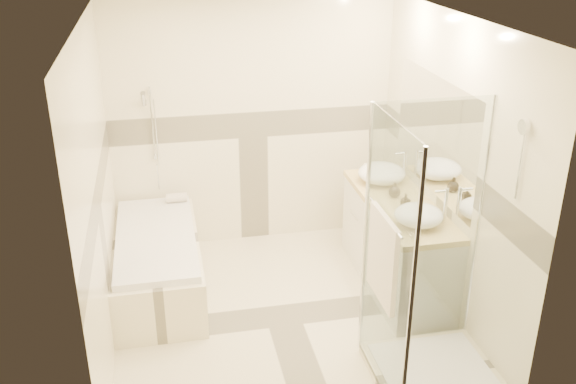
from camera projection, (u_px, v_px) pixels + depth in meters
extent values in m
cube|color=beige|center=(283.00, 316.00, 5.54)|extent=(2.80, 3.00, 0.01)
cube|color=white|center=(281.00, 19.00, 4.53)|extent=(2.80, 3.00, 0.01)
cube|color=#EFE4BF|center=(253.00, 125.00, 6.38)|extent=(2.80, 0.01, 2.50)
cube|color=#EFE4BF|center=(333.00, 282.00, 3.68)|extent=(2.80, 0.01, 2.50)
cube|color=#EFE4BF|center=(97.00, 197.00, 4.77)|extent=(0.01, 3.00, 2.50)
cube|color=#EFE4BF|center=(449.00, 169.00, 5.29)|extent=(0.01, 3.00, 2.50)
cube|color=white|center=(434.00, 135.00, 5.48)|extent=(0.01, 1.60, 1.00)
cylinder|color=silver|center=(152.00, 122.00, 6.13)|extent=(0.02, 0.02, 0.70)
cube|color=#EFE4BF|center=(158.00, 265.00, 5.83)|extent=(0.75, 1.70, 0.50)
cube|color=white|center=(156.00, 238.00, 5.72)|extent=(0.69, 1.60, 0.06)
ellipsoid|color=white|center=(156.00, 243.00, 5.74)|extent=(0.56, 1.40, 0.16)
cube|color=white|center=(397.00, 246.00, 5.85)|extent=(0.55, 1.60, 0.80)
cylinder|color=silver|center=(382.00, 256.00, 5.38)|extent=(0.01, 0.24, 0.01)
cylinder|color=silver|center=(354.00, 215.00, 6.10)|extent=(0.01, 0.24, 0.01)
cube|color=#E2C777|center=(400.00, 204.00, 5.68)|extent=(0.57, 1.62, 0.05)
cube|color=#EFE4BF|center=(435.00, 376.00, 4.76)|extent=(0.90, 0.90, 0.08)
cube|color=white|center=(436.00, 371.00, 4.74)|extent=(0.80, 0.80, 0.01)
cube|color=white|center=(387.00, 265.00, 4.27)|extent=(0.01, 0.90, 2.00)
cube|color=white|center=(423.00, 229.00, 4.75)|extent=(0.90, 0.01, 2.00)
cylinder|color=silver|center=(411.00, 302.00, 3.87)|extent=(0.03, 0.03, 2.00)
cylinder|color=silver|center=(365.00, 235.00, 4.67)|extent=(0.03, 0.03, 2.00)
cylinder|color=silver|center=(479.00, 224.00, 4.84)|extent=(0.03, 0.03, 2.00)
cylinder|color=silver|center=(524.00, 127.00, 4.06)|extent=(0.03, 0.10, 0.10)
cylinder|color=silver|center=(385.00, 217.00, 4.12)|extent=(0.02, 0.60, 0.02)
cube|color=white|center=(382.00, 258.00, 4.24)|extent=(0.04, 0.48, 0.62)
ellipsoid|color=white|center=(382.00, 173.00, 6.03)|extent=(0.45, 0.45, 0.18)
ellipsoid|color=white|center=(419.00, 215.00, 5.22)|extent=(0.40, 0.40, 0.16)
cylinder|color=silver|center=(405.00, 166.00, 6.05)|extent=(0.03, 0.03, 0.30)
cylinder|color=silver|center=(400.00, 153.00, 5.99)|extent=(0.11, 0.03, 0.03)
cylinder|color=silver|center=(445.00, 205.00, 5.24)|extent=(0.03, 0.03, 0.30)
cylinder|color=silver|center=(441.00, 191.00, 5.18)|extent=(0.11, 0.03, 0.03)
imported|color=black|center=(405.00, 202.00, 5.49)|extent=(0.07, 0.07, 0.14)
imported|color=black|center=(395.00, 190.00, 5.73)|extent=(0.12, 0.12, 0.14)
cube|color=white|center=(374.00, 170.00, 6.25)|extent=(0.15, 0.23, 0.07)
cylinder|color=white|center=(177.00, 198.00, 6.33)|extent=(0.20, 0.09, 0.09)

